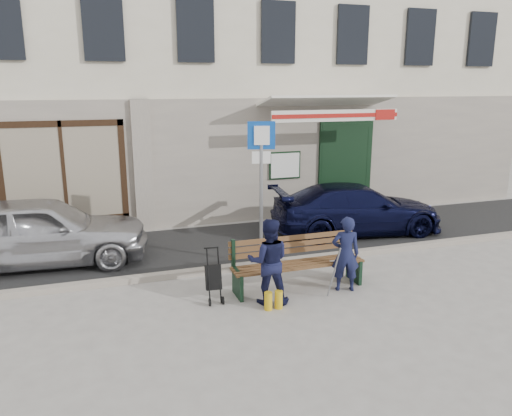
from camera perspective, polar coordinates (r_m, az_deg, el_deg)
name	(u,v)px	position (r m, az deg, el deg)	size (l,w,h in m)	color
ground	(264,300)	(8.55, 0.94, -10.51)	(80.00, 80.00, 0.00)	#9E9991
asphalt_lane	(218,245)	(11.32, -4.31, -4.29)	(60.00, 3.20, 0.01)	#282828
curb	(239,267)	(9.85, -1.99, -6.76)	(60.00, 0.18, 0.12)	#9E9384
building	(171,35)	(16.07, -9.64, 18.88)	(20.00, 8.27, 10.00)	beige
car_silver	(41,231)	(10.81, -23.36, -2.44)	(1.66, 4.13, 1.41)	#BDBCC2
car_navy	(357,209)	(12.35, 11.43, -0.09)	(1.69, 4.16, 1.21)	black
parking_sign	(261,170)	(9.68, 0.61, 4.41)	(0.52, 0.15, 2.86)	gray
bench	(296,264)	(8.89, 4.54, -6.40)	(2.40, 1.17, 0.98)	brown
man	(346,254)	(8.86, 10.20, -5.18)	(0.49, 0.32, 1.34)	#141939
woman	(269,261)	(8.22, 1.44, -6.11)	(0.70, 0.55, 1.44)	#121432
stroller	(213,278)	(8.41, -4.88, -8.02)	(0.28, 0.39, 0.91)	black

